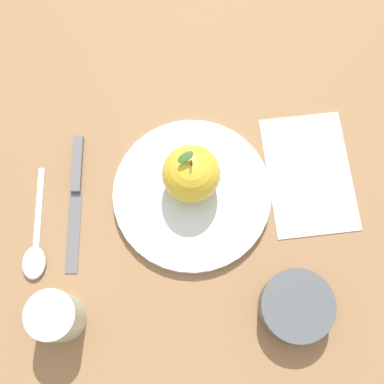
# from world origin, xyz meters

# --- Properties ---
(ground_plane) EXTENTS (2.40, 2.40, 0.00)m
(ground_plane) POSITION_xyz_m (0.00, 0.00, 0.00)
(ground_plane) COLOR olive
(dinner_plate) EXTENTS (0.23, 0.23, 0.01)m
(dinner_plate) POSITION_xyz_m (-0.01, -0.02, 0.01)
(dinner_plate) COLOR silver
(dinner_plate) RESTS_ON ground_plane
(apple) EXTENTS (0.08, 0.08, 0.10)m
(apple) POSITION_xyz_m (0.00, -0.03, 0.06)
(apple) COLOR gold
(apple) RESTS_ON dinner_plate
(side_bowl) EXTENTS (0.10, 0.10, 0.04)m
(side_bowl) POSITION_xyz_m (-0.23, 0.01, 0.03)
(side_bowl) COLOR #4C5156
(side_bowl) RESTS_ON ground_plane
(cup) EXTENTS (0.07, 0.07, 0.08)m
(cup) POSITION_xyz_m (-0.00, 0.24, 0.04)
(cup) COLOR #B2C6B2
(cup) RESTS_ON ground_plane
(knife) EXTENTS (0.15, 0.16, 0.01)m
(knife) POSITION_xyz_m (0.12, 0.09, 0.00)
(knife) COLOR #59595E
(knife) RESTS_ON ground_plane
(spoon) EXTENTS (0.13, 0.14, 0.01)m
(spoon) POSITION_xyz_m (0.10, 0.20, 0.01)
(spoon) COLOR silver
(spoon) RESTS_ON ground_plane
(linen_napkin) EXTENTS (0.22, 0.22, 0.00)m
(linen_napkin) POSITION_xyz_m (-0.12, -0.16, 0.00)
(linen_napkin) COLOR silver
(linen_napkin) RESTS_ON ground_plane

